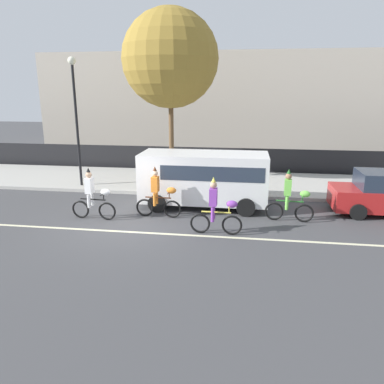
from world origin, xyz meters
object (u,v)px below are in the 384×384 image
parade_cyclist_purple (217,210)px  parked_van_white (206,176)px  parade_cyclist_lime (290,199)px  parade_cyclist_zebra (93,197)px  street_lamp_post (75,103)px  parade_cyclist_orange (158,195)px

parade_cyclist_purple → parked_van_white: bearing=103.1°
parade_cyclist_purple → parked_van_white: 3.05m
parade_cyclist_lime → parked_van_white: bearing=157.4°
parade_cyclist_zebra → street_lamp_post: bearing=119.6°
parade_cyclist_orange → parade_cyclist_purple: size_ratio=1.00×
parade_cyclist_orange → parked_van_white: (1.58, 1.55, 0.44)m
street_lamp_post → parade_cyclist_zebra: bearing=-60.4°
parade_cyclist_lime → street_lamp_post: street_lamp_post is taller
parade_cyclist_zebra → parked_van_white: (3.87, 2.12, 0.44)m
parade_cyclist_zebra → parade_cyclist_lime: size_ratio=1.00×
parade_cyclist_purple → street_lamp_post: 9.11m
parade_cyclist_lime → parade_cyclist_zebra: bearing=-173.6°
parked_van_white → parade_cyclist_lime: bearing=-22.6°
parade_cyclist_orange → parade_cyclist_zebra: bearing=-166.2°
parade_cyclist_purple → street_lamp_post: street_lamp_post is taller
parade_cyclist_zebra → parade_cyclist_purple: 4.62m
parade_cyclist_lime → parked_van_white: size_ratio=0.38×
parked_van_white → parade_cyclist_zebra: bearing=-151.3°
parade_cyclist_zebra → parade_cyclist_orange: same height
parade_cyclist_zebra → parade_cyclist_lime: (7.05, 0.79, 0.00)m
parade_cyclist_lime → street_lamp_post: 10.50m
parade_cyclist_orange → parade_cyclist_lime: 4.76m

